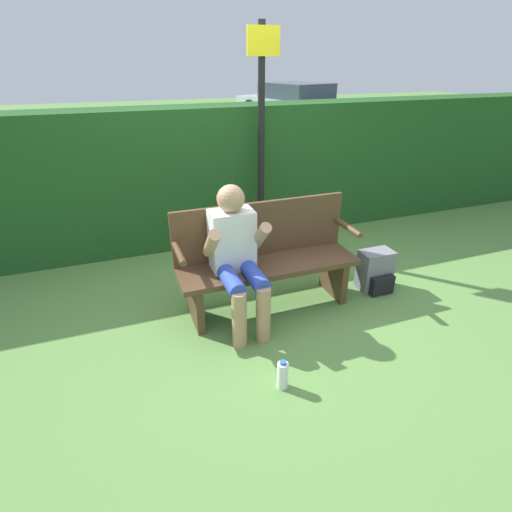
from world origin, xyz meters
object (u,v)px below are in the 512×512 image
object	(u,v)px
person_seated	(237,253)
water_bottle	(283,375)
park_bench	(266,258)
backpack	(376,271)
signpost	(261,131)
parked_car	(296,103)

from	to	relation	value
person_seated	water_bottle	size ratio (longest dim) A/B	5.19
park_bench	person_seated	size ratio (longest dim) A/B	1.36
water_bottle	park_bench	bearing A→B (deg)	74.86
backpack	person_seated	bearing A→B (deg)	-178.95
signpost	park_bench	bearing A→B (deg)	-108.96
person_seated	parked_car	distance (m)	11.61
signpost	backpack	bearing A→B (deg)	-63.86
water_bottle	signpost	bearing A→B (deg)	72.75
backpack	parked_car	size ratio (longest dim) A/B	0.08
water_bottle	backpack	bearing A→B (deg)	33.36
park_bench	signpost	world-z (taller)	signpost
water_bottle	signpost	world-z (taller)	signpost
backpack	parked_car	xyz separation A→B (m)	(4.02, 10.27, 0.43)
person_seated	water_bottle	bearing A→B (deg)	-87.72
water_bottle	signpost	distance (m)	2.56
park_bench	water_bottle	distance (m)	1.07
park_bench	water_bottle	bearing A→B (deg)	-105.14
park_bench	signpost	xyz separation A→B (m)	(0.41, 1.19, 0.84)
park_bench	water_bottle	xyz separation A→B (m)	(-0.27, -0.98, -0.34)
person_seated	backpack	size ratio (longest dim) A/B	2.94
backpack	parked_car	bearing A→B (deg)	68.60
water_bottle	parked_car	world-z (taller)	parked_car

